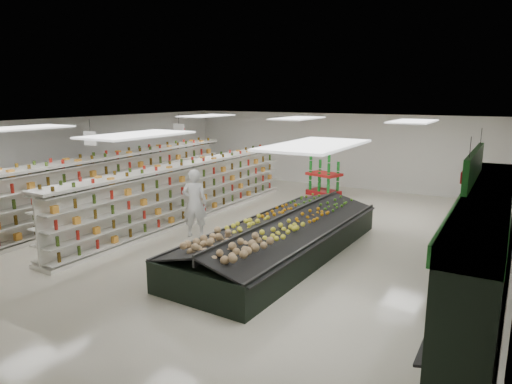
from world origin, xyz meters
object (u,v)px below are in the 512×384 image
Objects in this scene: shopper_main at (195,203)px; shopper_background at (203,176)px; gondola_center at (188,193)px; produce_island at (282,237)px; soda_endcap at (324,176)px; gondola_left at (114,187)px.

shopper_main is 1.22× the size of shopper_background.
gondola_center is 4.49m from produce_island.
produce_island is at bearing -19.45° from gondola_center.
shopper_background is at bearing 120.01° from gondola_center.
produce_island is at bearing 151.24° from shopper_main.
shopper_background is (-5.92, 4.71, 0.33)m from produce_island.
gondola_center is 6.13m from soda_endcap.
gondola_left is 1.09× the size of gondola_center.
soda_endcap is at bearing -32.69° from shopper_background.
gondola_center is 3.58m from shopper_background.
gondola_center is at bearing -72.17° from shopper_main.
shopper_background is at bearing -149.77° from soda_endcap.
soda_endcap reaches higher than shopper_background.
shopper_main is (-1.15, -7.02, 0.19)m from soda_endcap.
shopper_main is (1.35, -1.42, 0.13)m from gondola_center.
shopper_main is (-2.84, 0.15, 0.51)m from produce_island.
shopper_main is at bearing -45.33° from gondola_center.
soda_endcap is 7.12m from shopper_main.
shopper_background is at bearing -81.65° from shopper_main.
gondola_center is 5.48× the size of shopper_main.
shopper_main reaches higher than shopper_background.
gondola_left is at bearing -166.09° from shopper_background.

